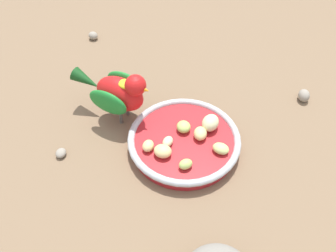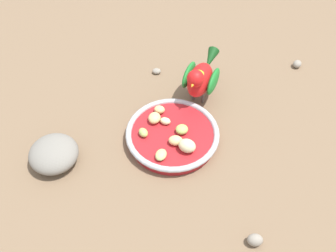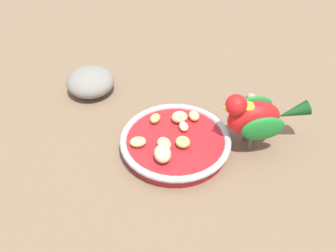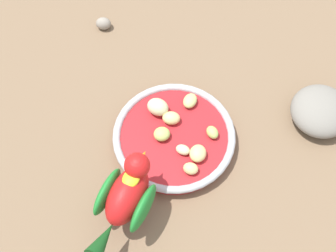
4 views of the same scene
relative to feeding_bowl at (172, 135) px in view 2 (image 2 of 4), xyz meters
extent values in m
plane|color=#7A6047|center=(0.01, -0.03, -0.02)|extent=(4.00, 4.00, 0.00)
cylinder|color=#AD1E23|center=(0.00, 0.00, 0.00)|extent=(0.20, 0.20, 0.02)
torus|color=#B7BABF|center=(0.00, 0.00, 0.01)|extent=(0.21, 0.21, 0.01)
ellipsoid|color=beige|center=(0.05, 0.02, 0.02)|extent=(0.05, 0.05, 0.03)
ellipsoid|color=#B2CC66|center=(0.00, 0.02, 0.02)|extent=(0.03, 0.03, 0.02)
ellipsoid|color=#E5C67F|center=(-0.04, -0.04, 0.02)|extent=(0.04, 0.04, 0.02)
ellipsoid|color=#E5C67F|center=(0.03, 0.00, 0.02)|extent=(0.03, 0.03, 0.02)
ellipsoid|color=#B2CC66|center=(0.00, -0.06, 0.02)|extent=(0.03, 0.03, 0.02)
ellipsoid|color=beige|center=(-0.03, -0.01, 0.01)|extent=(0.03, 0.03, 0.01)
ellipsoid|color=#E5C67F|center=(-0.07, -0.02, 0.02)|extent=(0.03, 0.03, 0.02)
ellipsoid|color=#C6D17A|center=(0.06, -0.03, 0.02)|extent=(0.04, 0.03, 0.02)
cylinder|color=#59544C|center=(-0.11, 0.09, 0.00)|extent=(0.01, 0.01, 0.03)
cylinder|color=#59544C|center=(-0.12, 0.07, 0.00)|extent=(0.01, 0.01, 0.03)
ellipsoid|color=red|center=(-0.12, 0.08, 0.05)|extent=(0.11, 0.10, 0.07)
ellipsoid|color=#1E7F2D|center=(-0.11, 0.11, 0.05)|extent=(0.08, 0.06, 0.05)
ellipsoid|color=#1E7F2D|center=(-0.14, 0.06, 0.05)|extent=(0.08, 0.06, 0.05)
cone|color=#144719|center=(-0.18, 0.12, 0.05)|extent=(0.07, 0.06, 0.04)
sphere|color=red|center=(-0.09, 0.06, 0.09)|extent=(0.05, 0.05, 0.04)
cone|color=orange|center=(-0.07, 0.05, 0.08)|extent=(0.02, 0.02, 0.01)
ellipsoid|color=yellow|center=(-0.10, 0.07, 0.08)|extent=(0.04, 0.04, 0.01)
ellipsoid|color=gray|center=(0.03, -0.26, 0.01)|extent=(0.11, 0.11, 0.05)
ellipsoid|color=gray|center=(0.26, 0.12, 0.00)|extent=(0.03, 0.03, 0.03)
ellipsoid|color=gray|center=(-0.21, 0.36, -0.01)|extent=(0.03, 0.03, 0.02)
ellipsoid|color=gray|center=(-0.23, -0.01, -0.01)|extent=(0.02, 0.03, 0.01)
camera|label=1|loc=(-0.05, -0.43, 0.51)|focal=38.19mm
camera|label=2|loc=(0.54, -0.08, 0.67)|focal=41.26mm
camera|label=3|loc=(0.36, 0.41, 0.53)|focal=42.98mm
camera|label=4|loc=(-0.40, 0.04, 0.78)|focal=54.65mm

